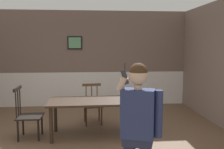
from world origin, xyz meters
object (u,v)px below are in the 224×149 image
object	(u,v)px
dining_table	(94,104)
chair_near_window	(28,115)
chair_by_doorway	(93,104)
person_figure	(138,125)

from	to	relation	value
dining_table	chair_near_window	xyz separation A→B (m)	(-1.29, -0.02, -0.17)
dining_table	chair_near_window	distance (m)	1.31
dining_table	chair_by_doorway	bearing A→B (deg)	91.02
dining_table	chair_by_doorway	size ratio (longest dim) A/B	1.97
chair_near_window	person_figure	size ratio (longest dim) A/B	0.63
chair_near_window	chair_by_doorway	distance (m)	1.52
dining_table	person_figure	bearing A→B (deg)	-77.86
dining_table	person_figure	world-z (taller)	person_figure
dining_table	person_figure	xyz separation A→B (m)	(0.47, -2.20, 0.28)
person_figure	chair_by_doorway	bearing A→B (deg)	-61.25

